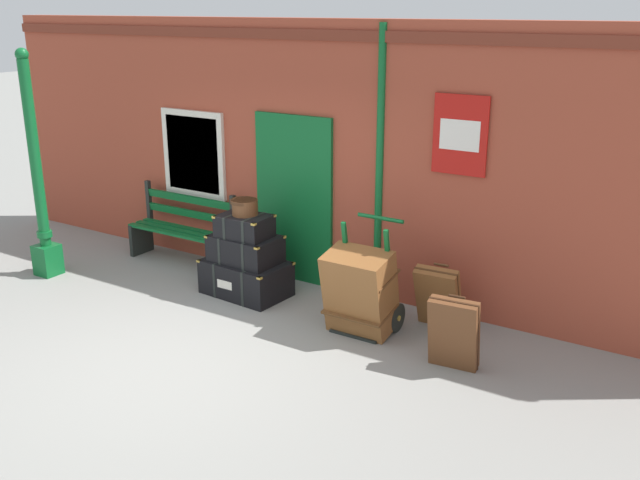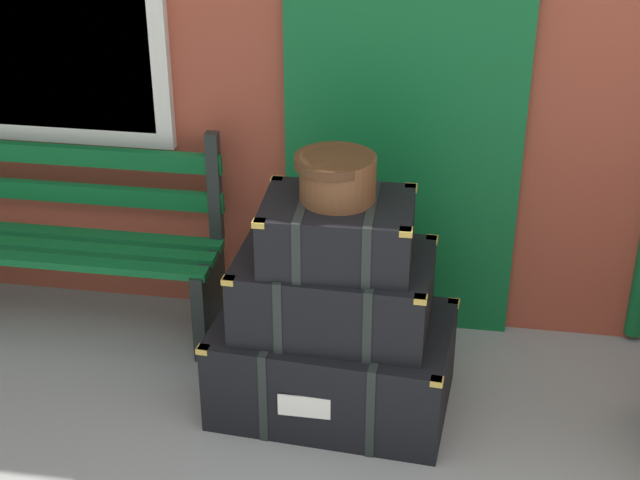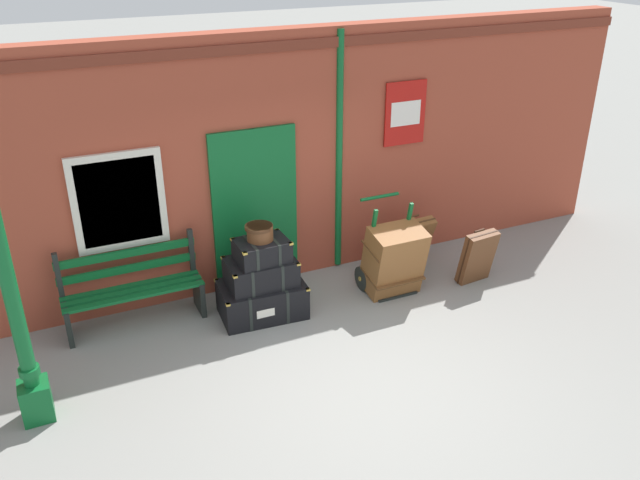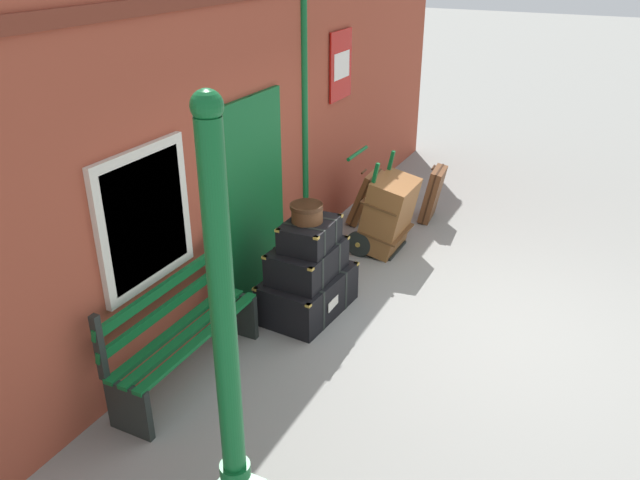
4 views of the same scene
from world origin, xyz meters
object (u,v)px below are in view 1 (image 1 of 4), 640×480
(steamer_trunk_base, at_px, (246,278))
(porters_trolley, at_px, (368,304))
(steamer_trunk_top, at_px, (245,226))
(suitcase_oxblood, at_px, (454,334))
(large_brown_trunk, at_px, (360,292))
(round_hatbox, at_px, (245,206))
(suitcase_slate, at_px, (438,297))
(lamp_post, at_px, (39,194))
(platform_bench, at_px, (183,230))
(steamer_trunk_middle, at_px, (245,249))

(steamer_trunk_base, distance_m, porters_trolley, 1.69)
(steamer_trunk_top, distance_m, suitcase_oxblood, 2.89)
(large_brown_trunk, bearing_deg, round_hatbox, 172.57)
(porters_trolley, distance_m, suitcase_slate, 0.76)
(suitcase_slate, bearing_deg, steamer_trunk_top, -171.04)
(lamp_post, height_order, porters_trolley, lamp_post)
(lamp_post, distance_m, platform_bench, 1.87)
(steamer_trunk_top, distance_m, round_hatbox, 0.24)
(steamer_trunk_base, height_order, large_brown_trunk, large_brown_trunk)
(platform_bench, distance_m, steamer_trunk_top, 1.58)
(round_hatbox, height_order, porters_trolley, porters_trolley)
(platform_bench, relative_size, steamer_trunk_top, 2.57)
(steamer_trunk_middle, relative_size, suitcase_oxblood, 1.10)
(steamer_trunk_top, bearing_deg, suitcase_slate, 8.96)
(platform_bench, relative_size, steamer_trunk_middle, 1.94)
(lamp_post, xyz_separation_m, steamer_trunk_middle, (2.60, 0.85, -0.50))
(porters_trolley, xyz_separation_m, suitcase_oxblood, (1.14, -0.38, 0.10))
(steamer_trunk_top, relative_size, suitcase_slate, 0.85)
(platform_bench, bearing_deg, porters_trolley, -9.16)
(steamer_trunk_top, xyz_separation_m, suitcase_oxblood, (2.82, -0.40, -0.50))
(round_hatbox, relative_size, suitcase_slate, 0.45)
(round_hatbox, height_order, suitcase_oxblood, round_hatbox)
(platform_bench, distance_m, porters_trolley, 3.16)
(large_brown_trunk, relative_size, suitcase_slate, 1.30)
(round_hatbox, relative_size, porters_trolley, 0.27)
(porters_trolley, bearing_deg, large_brown_trunk, -90.00)
(lamp_post, relative_size, suitcase_slate, 3.93)
(steamer_trunk_top, height_order, round_hatbox, round_hatbox)
(steamer_trunk_middle, distance_m, round_hatbox, 0.53)
(steamer_trunk_base, xyz_separation_m, porters_trolley, (1.69, -0.04, 0.06))
(suitcase_oxblood, bearing_deg, platform_bench, 168.26)
(lamp_post, height_order, large_brown_trunk, lamp_post)
(platform_bench, height_order, suitcase_oxblood, platform_bench)
(suitcase_slate, bearing_deg, suitcase_oxblood, -57.36)
(platform_bench, xyz_separation_m, steamer_trunk_top, (1.44, -0.48, 0.43))
(steamer_trunk_top, height_order, large_brown_trunk, steamer_trunk_top)
(lamp_post, relative_size, steamer_trunk_base, 2.72)
(steamer_trunk_middle, distance_m, suitcase_oxblood, 2.87)
(steamer_trunk_middle, distance_m, porters_trolley, 1.72)
(steamer_trunk_base, relative_size, steamer_trunk_top, 1.69)
(steamer_trunk_middle, bearing_deg, lamp_post, -161.84)
(lamp_post, xyz_separation_m, porters_trolley, (4.29, 0.81, -0.81))
(platform_bench, xyz_separation_m, porters_trolley, (3.12, -0.50, -0.17))
(lamp_post, height_order, steamer_trunk_base, lamp_post)
(steamer_trunk_middle, xyz_separation_m, porters_trolley, (1.69, -0.04, -0.31))
(lamp_post, relative_size, steamer_trunk_middle, 3.47)
(lamp_post, relative_size, round_hatbox, 8.82)
(steamer_trunk_middle, distance_m, large_brown_trunk, 1.71)
(suitcase_slate, xyz_separation_m, suitcase_oxblood, (0.49, -0.77, 0.01))
(platform_bench, xyz_separation_m, steamer_trunk_middle, (1.43, -0.46, 0.14))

